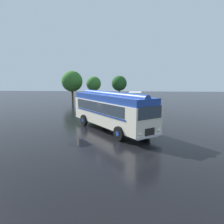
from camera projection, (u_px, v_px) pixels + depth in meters
ground_plane at (111, 130)px, 18.34m from camera, size 120.00×120.00×0.00m
vintage_bus at (111, 109)px, 17.97m from camera, size 8.12×9.46×3.49m
car_near_left at (99, 103)px, 32.18m from camera, size 2.21×4.32×1.66m
car_mid_left at (117, 102)px, 32.65m from camera, size 1.98×4.21×1.66m
box_van at (135, 99)px, 32.31m from camera, size 2.53×5.85×2.50m
tree_far_left at (72, 81)px, 39.94m from camera, size 4.17×4.17×6.28m
tree_left_of_centre at (94, 84)px, 38.35m from camera, size 2.81×2.82×5.15m
tree_centre at (120, 83)px, 39.29m from camera, size 2.98×2.98×5.29m
puddle_patch at (81, 143)px, 14.48m from camera, size 1.88×1.88×0.01m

